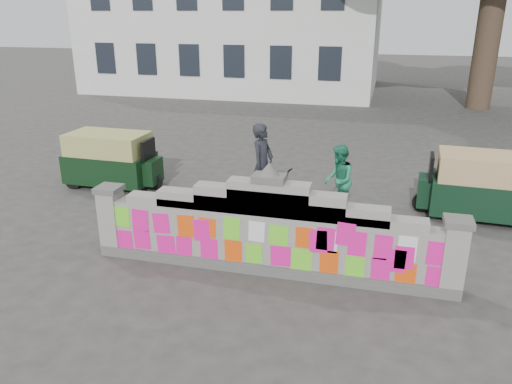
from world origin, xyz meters
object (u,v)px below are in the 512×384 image
cyclist_rider (262,176)px  pedestrian (338,180)px  cyclist_bike (262,192)px  rickshaw_left (112,159)px  rickshaw_right (483,186)px

cyclist_rider → pedestrian: (1.64, 0.44, -0.12)m
cyclist_rider → pedestrian: size_ratio=1.15×
cyclist_bike → cyclist_rider: bearing=0.0°
cyclist_rider → rickshaw_left: 4.37m
pedestrian → rickshaw_right: 3.13m
rickshaw_left → rickshaw_right: rickshaw_right is taller
pedestrian → rickshaw_right: (3.08, 0.58, -0.05)m
rickshaw_right → pedestrian: bearing=13.4°
cyclist_rider → pedestrian: cyclist_rider is taller
cyclist_rider → rickshaw_right: cyclist_rider is taller
pedestrian → rickshaw_left: bearing=-103.2°
cyclist_rider → rickshaw_left: bearing=90.3°
cyclist_bike → rickshaw_right: (4.72, 1.02, 0.21)m
cyclist_bike → cyclist_rider: size_ratio=1.12×
rickshaw_left → cyclist_rider: bearing=-11.0°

